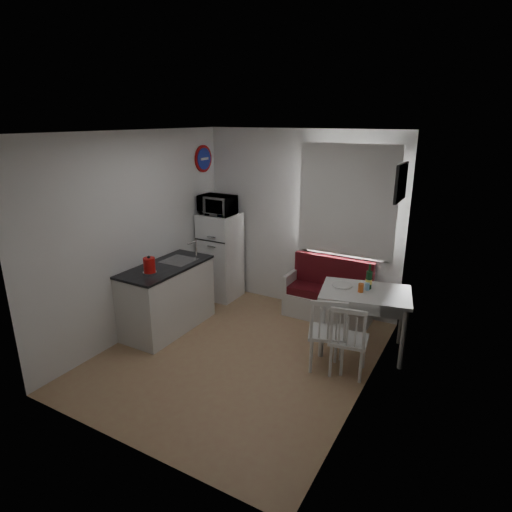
{
  "coord_description": "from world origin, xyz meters",
  "views": [
    {
      "loc": [
        2.41,
        -3.86,
        2.74
      ],
      "look_at": [
        -0.04,
        0.5,
        1.12
      ],
      "focal_mm": 30.0,
      "sensor_mm": 36.0,
      "label": 1
    }
  ],
  "objects_px": {
    "chair_left": "(325,326)",
    "kettle": "(149,265)",
    "fridge": "(221,256)",
    "wine_bottle": "(369,277)",
    "dining_table": "(365,298)",
    "chair_right": "(347,334)",
    "kitchen_counter": "(168,297)",
    "microwave": "(217,205)",
    "bench": "(328,299)"
  },
  "relations": [
    {
      "from": "dining_table",
      "to": "kitchen_counter",
      "type": "bearing_deg",
      "value": -176.21
    },
    {
      "from": "kettle",
      "to": "kitchen_counter",
      "type": "bearing_deg",
      "value": 98.09
    },
    {
      "from": "kitchen_counter",
      "to": "kettle",
      "type": "distance_m",
      "value": 0.66
    },
    {
      "from": "bench",
      "to": "microwave",
      "type": "xyz_separation_m",
      "value": [
        -1.75,
        -0.16,
        1.21
      ]
    },
    {
      "from": "dining_table",
      "to": "microwave",
      "type": "xyz_separation_m",
      "value": [
        -2.43,
        0.49,
        0.81
      ]
    },
    {
      "from": "kitchen_counter",
      "to": "dining_table",
      "type": "distance_m",
      "value": 2.56
    },
    {
      "from": "dining_table",
      "to": "chair_left",
      "type": "xyz_separation_m",
      "value": [
        -0.25,
        -0.66,
        -0.14
      ]
    },
    {
      "from": "fridge",
      "to": "wine_bottle",
      "type": "distance_m",
      "value": 2.48
    },
    {
      "from": "chair_left",
      "to": "wine_bottle",
      "type": "xyz_separation_m",
      "value": [
        0.25,
        0.76,
        0.38
      ]
    },
    {
      "from": "bench",
      "to": "microwave",
      "type": "height_order",
      "value": "microwave"
    },
    {
      "from": "chair_right",
      "to": "kettle",
      "type": "xyz_separation_m",
      "value": [
        -2.4,
        -0.4,
        0.49
      ]
    },
    {
      "from": "dining_table",
      "to": "chair_right",
      "type": "bearing_deg",
      "value": -102.34
    },
    {
      "from": "kitchen_counter",
      "to": "kettle",
      "type": "xyz_separation_m",
      "value": [
        0.05,
        -0.35,
        0.56
      ]
    },
    {
      "from": "wine_bottle",
      "to": "kettle",
      "type": "bearing_deg",
      "value": -154.27
    },
    {
      "from": "dining_table",
      "to": "fridge",
      "type": "bearing_deg",
      "value": 155.22
    },
    {
      "from": "kitchen_counter",
      "to": "chair_right",
      "type": "height_order",
      "value": "kitchen_counter"
    },
    {
      "from": "bench",
      "to": "wine_bottle",
      "type": "xyz_separation_m",
      "value": [
        0.68,
        -0.54,
        0.64
      ]
    },
    {
      "from": "kitchen_counter",
      "to": "microwave",
      "type": "xyz_separation_m",
      "value": [
        0.02,
        1.19,
        1.04
      ]
    },
    {
      "from": "chair_right",
      "to": "kitchen_counter",
      "type": "bearing_deg",
      "value": 172.05
    },
    {
      "from": "kitchen_counter",
      "to": "bench",
      "type": "distance_m",
      "value": 2.23
    },
    {
      "from": "kitchen_counter",
      "to": "chair_right",
      "type": "xyz_separation_m",
      "value": [
        2.45,
        0.05,
        0.07
      ]
    },
    {
      "from": "chair_right",
      "to": "kettle",
      "type": "relative_size",
      "value": 1.99
    },
    {
      "from": "microwave",
      "to": "chair_right",
      "type": "bearing_deg",
      "value": -25.2
    },
    {
      "from": "bench",
      "to": "dining_table",
      "type": "height_order",
      "value": "bench"
    },
    {
      "from": "kitchen_counter",
      "to": "chair_right",
      "type": "distance_m",
      "value": 2.45
    },
    {
      "from": "bench",
      "to": "chair_right",
      "type": "bearing_deg",
      "value": -62.47
    },
    {
      "from": "chair_left",
      "to": "chair_right",
      "type": "bearing_deg",
      "value": -18.75
    },
    {
      "from": "bench",
      "to": "chair_left",
      "type": "xyz_separation_m",
      "value": [
        0.43,
        -1.31,
        0.26
      ]
    },
    {
      "from": "bench",
      "to": "wine_bottle",
      "type": "bearing_deg",
      "value": -38.72
    },
    {
      "from": "fridge",
      "to": "bench",
      "type": "bearing_deg",
      "value": 3.53
    },
    {
      "from": "chair_right",
      "to": "fridge",
      "type": "relative_size",
      "value": 0.34
    },
    {
      "from": "chair_left",
      "to": "wine_bottle",
      "type": "bearing_deg",
      "value": 52.19
    },
    {
      "from": "chair_right",
      "to": "microwave",
      "type": "distance_m",
      "value": 2.86
    },
    {
      "from": "chair_left",
      "to": "wine_bottle",
      "type": "height_order",
      "value": "wine_bottle"
    },
    {
      "from": "chair_left",
      "to": "kettle",
      "type": "bearing_deg",
      "value": 170.72
    },
    {
      "from": "chair_left",
      "to": "kettle",
      "type": "height_order",
      "value": "kettle"
    },
    {
      "from": "kitchen_counter",
      "to": "fridge",
      "type": "height_order",
      "value": "fridge"
    },
    {
      "from": "kitchen_counter",
      "to": "kettle",
      "type": "relative_size",
      "value": 5.76
    },
    {
      "from": "kitchen_counter",
      "to": "bench",
      "type": "height_order",
      "value": "kitchen_counter"
    },
    {
      "from": "wine_bottle",
      "to": "fridge",
      "type": "bearing_deg",
      "value": 169.83
    },
    {
      "from": "kettle",
      "to": "dining_table",
      "type": "bearing_deg",
      "value": 23.76
    },
    {
      "from": "fridge",
      "to": "wine_bottle",
      "type": "relative_size",
      "value": 4.38
    },
    {
      "from": "dining_table",
      "to": "fridge",
      "type": "xyz_separation_m",
      "value": [
        -2.43,
        0.54,
        -0.01
      ]
    },
    {
      "from": "kitchen_counter",
      "to": "chair_right",
      "type": "relative_size",
      "value": 2.89
    },
    {
      "from": "bench",
      "to": "chair_right",
      "type": "relative_size",
      "value": 2.66
    },
    {
      "from": "bench",
      "to": "chair_right",
      "type": "height_order",
      "value": "bench"
    },
    {
      "from": "kitchen_counter",
      "to": "bench",
      "type": "xyz_separation_m",
      "value": [
        1.77,
        1.35,
        -0.17
      ]
    },
    {
      "from": "fridge",
      "to": "chair_right",
      "type": "bearing_deg",
      "value": -26.16
    },
    {
      "from": "bench",
      "to": "wine_bottle",
      "type": "height_order",
      "value": "wine_bottle"
    },
    {
      "from": "kettle",
      "to": "bench",
      "type": "bearing_deg",
      "value": 44.65
    }
  ]
}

